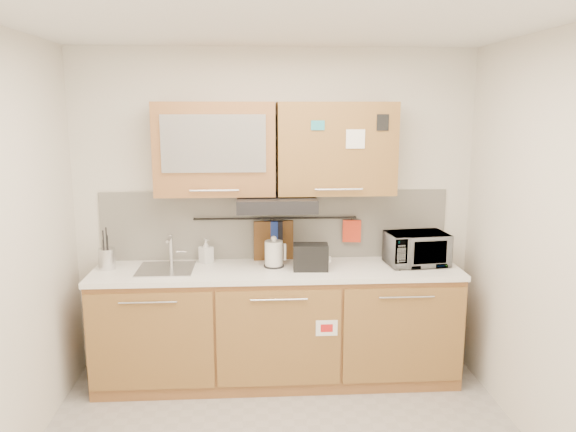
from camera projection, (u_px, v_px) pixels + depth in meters
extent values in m
plane|color=white|center=(286.00, 15.00, 2.84)|extent=(3.20, 3.20, 0.00)
plane|color=silver|center=(275.00, 212.00, 4.56)|extent=(3.20, 0.00, 3.20)
plane|color=silver|center=(567.00, 258.00, 3.18)|extent=(0.00, 3.00, 3.00)
cube|color=#A76E3B|center=(277.00, 326.00, 4.43)|extent=(2.80, 0.60, 0.88)
cube|color=black|center=(277.00, 372.00, 4.50)|extent=(2.80, 0.54, 0.10)
cube|color=olive|center=(150.00, 342.00, 4.06)|extent=(0.91, 0.02, 0.74)
cylinder|color=silver|center=(148.00, 302.00, 3.98)|extent=(0.41, 0.01, 0.01)
cube|color=olive|center=(279.00, 339.00, 4.12)|extent=(0.91, 0.02, 0.74)
cylinder|color=silver|center=(279.00, 300.00, 4.03)|extent=(0.41, 0.01, 0.01)
cube|color=olive|center=(404.00, 336.00, 4.17)|extent=(0.91, 0.02, 0.74)
cylinder|color=silver|center=(407.00, 297.00, 4.09)|extent=(0.41, 0.01, 0.01)
cube|color=white|center=(277.00, 271.00, 4.33)|extent=(2.82, 0.62, 0.04)
cube|color=silver|center=(275.00, 225.00, 4.56)|extent=(2.80, 0.02, 0.56)
cube|color=#A76E3B|center=(215.00, 149.00, 4.25)|extent=(0.90, 0.35, 0.70)
cube|color=silver|center=(213.00, 144.00, 4.06)|extent=(0.76, 0.02, 0.42)
cube|color=olive|center=(336.00, 148.00, 4.31)|extent=(0.90, 0.35, 0.70)
cube|color=white|center=(355.00, 139.00, 4.12)|extent=(0.14, 0.00, 0.14)
cube|color=black|center=(276.00, 203.00, 4.29)|extent=(0.60, 0.46, 0.10)
cube|color=silver|center=(166.00, 270.00, 4.28)|extent=(0.42, 0.40, 0.03)
cylinder|color=silver|center=(171.00, 249.00, 4.42)|extent=(0.03, 0.03, 0.24)
cylinder|color=silver|center=(169.00, 239.00, 4.32)|extent=(0.02, 0.18, 0.02)
cylinder|color=black|center=(276.00, 218.00, 4.51)|extent=(1.30, 0.02, 0.02)
cylinder|color=silver|center=(107.00, 259.00, 4.29)|extent=(0.17, 0.17, 0.16)
cylinder|color=black|center=(104.00, 250.00, 4.29)|extent=(0.01, 0.01, 0.30)
cylinder|color=black|center=(108.00, 252.00, 4.26)|extent=(0.01, 0.01, 0.27)
cylinder|color=black|center=(107.00, 248.00, 4.30)|extent=(0.01, 0.01, 0.32)
cylinder|color=black|center=(104.00, 255.00, 4.26)|extent=(0.01, 0.01, 0.24)
cylinder|color=silver|center=(274.00, 254.00, 4.35)|extent=(0.17, 0.17, 0.20)
sphere|color=silver|center=(274.00, 239.00, 4.32)|extent=(0.05, 0.05, 0.05)
cube|color=silver|center=(285.00, 252.00, 4.37)|extent=(0.02, 0.03, 0.13)
cylinder|color=black|center=(274.00, 266.00, 4.37)|extent=(0.16, 0.16, 0.01)
cube|color=black|center=(311.00, 257.00, 4.26)|extent=(0.27, 0.17, 0.20)
cube|color=black|center=(304.00, 245.00, 4.25)|extent=(0.08, 0.12, 0.01)
cube|color=black|center=(317.00, 245.00, 4.25)|extent=(0.08, 0.12, 0.01)
imported|color=#999999|center=(416.00, 249.00, 4.40)|extent=(0.49, 0.36, 0.25)
imported|color=#999999|center=(206.00, 251.00, 4.46)|extent=(0.12, 0.13, 0.19)
cube|color=brown|center=(274.00, 245.00, 4.54)|extent=(0.32, 0.05, 0.39)
cube|color=navy|center=(271.00, 233.00, 4.52)|extent=(0.12, 0.05, 0.19)
cube|color=black|center=(275.00, 233.00, 4.52)|extent=(0.13, 0.05, 0.20)
cube|color=red|center=(352.00, 231.00, 4.56)|extent=(0.15, 0.04, 0.18)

